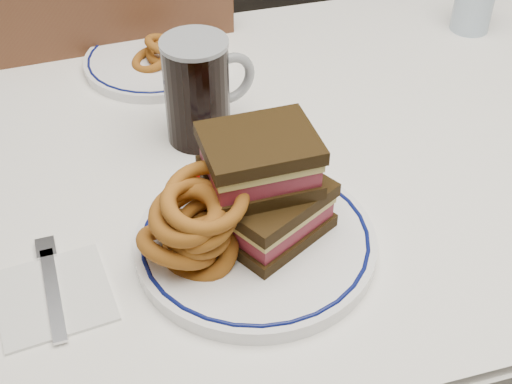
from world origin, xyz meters
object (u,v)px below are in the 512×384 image
object	(u,v)px
main_plate	(255,242)
reuben_sandwich	(266,186)
chair_far	(125,129)
beer_mug	(199,89)
far_plate	(155,61)

from	to	relation	value
main_plate	reuben_sandwich	size ratio (longest dim) A/B	1.81
chair_far	main_plate	size ratio (longest dim) A/B	3.04
reuben_sandwich	beer_mug	distance (m)	0.24
beer_mug	far_plate	distance (m)	0.23
main_plate	beer_mug	xyz separation A→B (m)	(-0.01, 0.25, 0.07)
chair_far	main_plate	world-z (taller)	chair_far
beer_mug	far_plate	world-z (taller)	beer_mug
chair_far	beer_mug	xyz separation A→B (m)	(0.09, -0.42, 0.34)
chair_far	beer_mug	bearing A→B (deg)	-78.18
reuben_sandwich	far_plate	size ratio (longest dim) A/B	0.69
main_plate	chair_far	bearing A→B (deg)	98.48
beer_mug	chair_far	bearing A→B (deg)	101.82
chair_far	main_plate	xyz separation A→B (m)	(0.10, -0.67, 0.27)
far_plate	reuben_sandwich	bearing A→B (deg)	-82.45
chair_far	beer_mug	size ratio (longest dim) A/B	5.70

